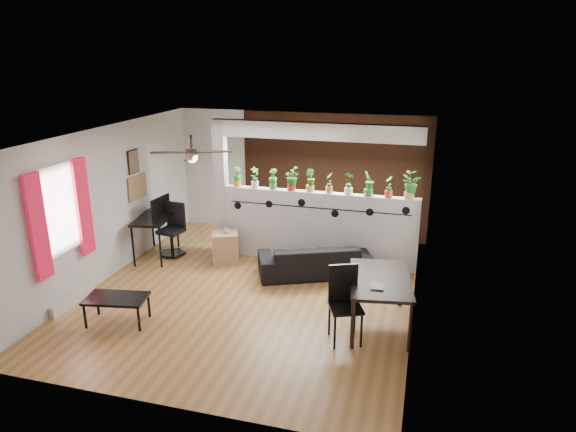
{
  "coord_description": "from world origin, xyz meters",
  "views": [
    {
      "loc": [
        2.62,
        -7.28,
        3.81
      ],
      "look_at": [
        0.46,
        0.6,
        1.15
      ],
      "focal_mm": 32.0,
      "sensor_mm": 36.0,
      "label": 1
    }
  ],
  "objects": [
    {
      "name": "book",
      "position": [
        2.03,
        -0.88,
        0.76
      ],
      "size": [
        0.19,
        0.24,
        0.02
      ],
      "primitive_type": "imported",
      "rotation": [
        0.0,
        0.0,
        0.05
      ],
      "color": "gray",
      "rests_on": "dining_table"
    },
    {
      "name": "coffee_table",
      "position": [
        -1.54,
        -1.51,
        0.36
      ],
      "size": [
        0.94,
        0.63,
        0.41
      ],
      "color": "black",
      "rests_on": "ground"
    },
    {
      "name": "cube_shelf",
      "position": [
        -0.87,
        1.01,
        0.29
      ],
      "size": [
        0.6,
        0.58,
        0.58
      ],
      "primitive_type": "cube",
      "rotation": [
        0.0,
        0.0,
        0.41
      ],
      "color": "#A67857",
      "rests_on": "ground"
    },
    {
      "name": "room_shell",
      "position": [
        0.0,
        0.0,
        1.3
      ],
      "size": [
        6.3,
        7.1,
        2.9
      ],
      "color": "brown",
      "rests_on": "ground"
    },
    {
      "name": "potted_plant_4",
      "position": [
        0.62,
        1.5,
        1.57
      ],
      "size": [
        0.26,
        0.25,
        0.42
      ],
      "color": "gold",
      "rests_on": "partition_wall"
    },
    {
      "name": "potted_plant_2",
      "position": [
        -0.08,
        1.5,
        1.55
      ],
      "size": [
        0.21,
        0.18,
        0.38
      ],
      "color": "green",
      "rests_on": "partition_wall"
    },
    {
      "name": "baseboard_heater",
      "position": [
        -2.54,
        -1.2,
        0.09
      ],
      "size": [
        0.08,
        1.0,
        0.18
      ],
      "primitive_type": "cube",
      "color": "silver",
      "rests_on": "ground"
    },
    {
      "name": "folding_chair",
      "position": [
        1.7,
        -1.03,
        0.62
      ],
      "size": [
        0.56,
        0.56,
        1.06
      ],
      "color": "black",
      "rests_on": "ground"
    },
    {
      "name": "office_chair",
      "position": [
        -1.98,
        1.1,
        0.44
      ],
      "size": [
        0.52,
        0.52,
        1.0
      ],
      "color": "black",
      "rests_on": "ground"
    },
    {
      "name": "vine_decal",
      "position": [
        0.8,
        1.4,
        1.08
      ],
      "size": [
        3.31,
        0.01,
        0.3
      ],
      "color": "black",
      "rests_on": "partition_wall"
    },
    {
      "name": "computer_desk",
      "position": [
        -2.25,
        0.93,
        0.74
      ],
      "size": [
        0.78,
        1.21,
        0.82
      ],
      "color": "black",
      "rests_on": "ground"
    },
    {
      "name": "potted_plant_8",
      "position": [
        2.03,
        1.5,
        1.55
      ],
      "size": [
        0.19,
        0.21,
        0.38
      ],
      "color": "#CB4120",
      "rests_on": "partition_wall"
    },
    {
      "name": "monitor",
      "position": [
        -2.25,
        1.08,
        0.91
      ],
      "size": [
        0.33,
        0.08,
        0.19
      ],
      "primitive_type": "imported",
      "rotation": [
        0.0,
        0.0,
        1.49
      ],
      "color": "black",
      "rests_on": "computer_desk"
    },
    {
      "name": "potted_plant_7",
      "position": [
        1.68,
        1.5,
        1.59
      ],
      "size": [
        0.29,
        0.3,
        0.45
      ],
      "color": "#3C8C33",
      "rests_on": "partition_wall"
    },
    {
      "name": "pier_column",
      "position": [
        -1.11,
        1.5,
        1.3
      ],
      "size": [
        0.22,
        0.2,
        2.6
      ],
      "primitive_type": "cube",
      "color": "#BCBCC1",
      "rests_on": "ground"
    },
    {
      "name": "ceiling_header",
      "position": [
        0.8,
        1.5,
        2.45
      ],
      "size": [
        3.6,
        0.18,
        0.3
      ],
      "primitive_type": "cube",
      "color": "white",
      "rests_on": "room_shell"
    },
    {
      "name": "potted_plant_1",
      "position": [
        -0.43,
        1.5,
        1.56
      ],
      "size": [
        0.25,
        0.25,
        0.4
      ],
      "color": "white",
      "rests_on": "partition_wall"
    },
    {
      "name": "framed_art",
      "position": [
        -2.58,
        0.9,
        1.85
      ],
      "size": [
        0.03,
        0.34,
        0.44
      ],
      "color": "#8C7259",
      "rests_on": "room_shell"
    },
    {
      "name": "partition_wall",
      "position": [
        0.8,
        1.5,
        0.68
      ],
      "size": [
        3.6,
        0.18,
        1.35
      ],
      "primitive_type": "cube",
      "color": "#BCBCC1",
      "rests_on": "ground"
    },
    {
      "name": "corkboard",
      "position": [
        -2.58,
        0.95,
        1.35
      ],
      "size": [
        0.03,
        0.6,
        0.45
      ],
      "primitive_type": "cube",
      "color": "olive",
      "rests_on": "room_shell"
    },
    {
      "name": "window_assembly",
      "position": [
        -2.56,
        -1.2,
        1.51
      ],
      "size": [
        0.09,
        1.3,
        1.55
      ],
      "color": "white",
      "rests_on": "room_shell"
    },
    {
      "name": "potted_plant_3",
      "position": [
        0.27,
        1.5,
        1.57
      ],
      "size": [
        0.25,
        0.27,
        0.42
      ],
      "color": "#B0211C",
      "rests_on": "partition_wall"
    },
    {
      "name": "cup",
      "position": [
        -0.82,
        1.01,
        0.63
      ],
      "size": [
        0.13,
        0.13,
        0.09
      ],
      "primitive_type": "imported",
      "rotation": [
        0.0,
        0.0,
        -0.18
      ],
      "color": "gray",
      "rests_on": "cube_shelf"
    },
    {
      "name": "brick_panel",
      "position": [
        0.8,
        2.97,
        1.3
      ],
      "size": [
        3.9,
        0.05,
        2.6
      ],
      "primitive_type": "cube",
      "color": "brown",
      "rests_on": "ground"
    },
    {
      "name": "potted_plant_5",
      "position": [
        0.98,
        1.5,
        1.55
      ],
      "size": [
        0.18,
        0.21,
        0.37
      ],
      "color": "orange",
      "rests_on": "partition_wall"
    },
    {
      "name": "dining_table",
      "position": [
        2.13,
        -0.58,
        0.67
      ],
      "size": [
        1.03,
        1.48,
        0.75
      ],
      "color": "black",
      "rests_on": "ground"
    },
    {
      "name": "potted_plant_0",
      "position": [
        -0.78,
        1.5,
        1.55
      ],
      "size": [
        0.21,
        0.23,
        0.37
      ],
      "color": "orange",
      "rests_on": "partition_wall"
    },
    {
      "name": "potted_plant_9",
      "position": [
        2.38,
        1.5,
        1.6
      ],
      "size": [
        0.31,
        0.29,
        0.47
      ],
      "color": "gold",
      "rests_on": "partition_wall"
    },
    {
      "name": "ceiling_fan",
      "position": [
        -0.8,
        -0.3,
        2.31
      ],
      "size": [
        1.19,
        1.19,
        0.43
      ],
      "color": "black",
      "rests_on": "room_shell"
    },
    {
      "name": "sofa",
      "position": [
        0.85,
        0.91,
        0.27
      ],
      "size": [
        1.99,
        1.4,
        0.54
      ],
      "primitive_type": "imported",
      "rotation": [
        0.0,
        0.0,
        3.54
      ],
      "color": "black",
      "rests_on": "ground"
    },
    {
      "name": "potted_plant_6",
      "position": [
        1.33,
        1.5,
        1.57
      ],
      "size": [
        0.25,
        0.23,
        0.41
      ],
      "color": "white",
      "rests_on": "partition_wall"
    }
  ]
}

